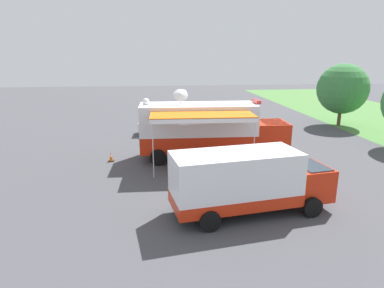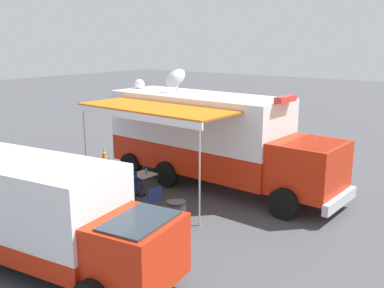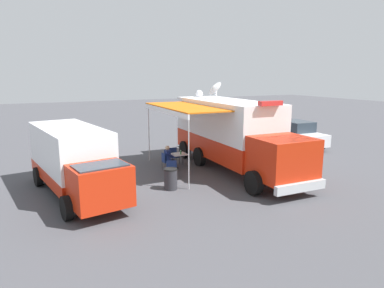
{
  "view_description": "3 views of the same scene",
  "coord_description": "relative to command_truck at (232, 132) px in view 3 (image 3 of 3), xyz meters",
  "views": [
    {
      "loc": [
        20.32,
        -2.62,
        6.53
      ],
      "look_at": [
        1.63,
        -0.55,
        1.39
      ],
      "focal_mm": 31.08,
      "sensor_mm": 36.0,
      "label": 1
    },
    {
      "loc": [
        13.47,
        10.11,
        5.52
      ],
      "look_at": [
        0.09,
        -0.22,
        1.52
      ],
      "focal_mm": 41.16,
      "sensor_mm": 36.0,
      "label": 2
    },
    {
      "loc": [
        9.46,
        15.19,
        4.79
      ],
      "look_at": [
        1.76,
        -0.42,
        1.27
      ],
      "focal_mm": 32.01,
      "sensor_mm": 36.0,
      "label": 3
    }
  ],
  "objects": [
    {
      "name": "support_truck",
      "position": [
        7.76,
        0.32,
        -0.56
      ],
      "size": [
        3.15,
        7.04,
        2.7
      ],
      "color": "white",
      "rests_on": "ground"
    },
    {
      "name": "folding_chair_beside_table",
      "position": [
        2.26,
        -2.35,
        -1.43
      ],
      "size": [
        0.49,
        0.49,
        0.87
      ],
      "color": "navy",
      "rests_on": "ground"
    },
    {
      "name": "trash_bin",
      "position": [
        4.06,
        1.55,
        -1.49
      ],
      "size": [
        0.57,
        0.57,
        0.91
      ],
      "color": "#2D2D33",
      "rests_on": "ground"
    },
    {
      "name": "folding_table",
      "position": [
        2.3,
        -1.5,
        -1.27
      ],
      "size": [
        0.82,
        0.82,
        0.73
      ],
      "color": "silver",
      "rests_on": "ground"
    },
    {
      "name": "command_truck",
      "position": [
        0.0,
        0.0,
        0.0
      ],
      "size": [
        5.01,
        9.55,
        4.53
      ],
      "color": "red",
      "rests_on": "ground"
    },
    {
      "name": "ground_plane",
      "position": [
        -0.05,
        -0.75,
        -1.94
      ],
      "size": [
        100.0,
        100.0,
        0.0
      ],
      "primitive_type": "plane",
      "color": "#47474C"
    },
    {
      "name": "lot_stripe",
      "position": [
        -3.11,
        -0.14,
        -1.94
      ],
      "size": [
        0.25,
        4.8,
        0.01
      ],
      "primitive_type": "cube",
      "rotation": [
        0.0,
        0.0,
        -0.03
      ],
      "color": "silver",
      "rests_on": "ground"
    },
    {
      "name": "seated_responder",
      "position": [
        2.91,
        -1.39,
        -1.29
      ],
      "size": [
        0.67,
        0.56,
        1.25
      ],
      "color": "navy",
      "rests_on": "ground"
    },
    {
      "name": "water_bottle",
      "position": [
        2.26,
        -1.37,
        -1.11
      ],
      "size": [
        0.07,
        0.07,
        0.22
      ],
      "color": "#3F9959",
      "rests_on": "folding_table"
    },
    {
      "name": "car_behind_truck",
      "position": [
        -6.92,
        -2.72,
        -1.06
      ],
      "size": [
        2.18,
        4.29,
        1.76
      ],
      "color": "silver",
      "rests_on": "ground"
    },
    {
      "name": "traffic_cone",
      "position": [
        0.04,
        -6.23,
        -1.66
      ],
      "size": [
        0.36,
        0.36,
        0.58
      ],
      "color": "black",
      "rests_on": "ground"
    },
    {
      "name": "folding_chair_at_table",
      "position": [
        3.1,
        -1.4,
        -1.43
      ],
      "size": [
        0.49,
        0.49,
        0.87
      ],
      "color": "navy",
      "rests_on": "ground"
    },
    {
      "name": "folding_chair_spare_by_truck",
      "position": [
        3.4,
        0.03,
        -1.43
      ],
      "size": [
        0.58,
        0.58,
        0.87
      ],
      "color": "navy",
      "rests_on": "ground"
    }
  ]
}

